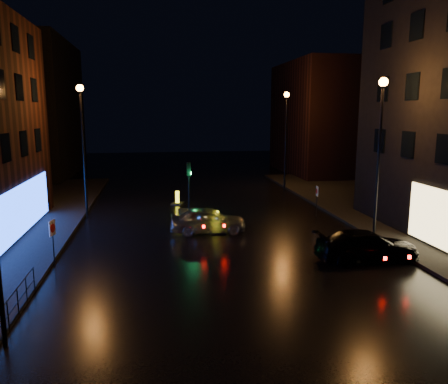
{
  "coord_description": "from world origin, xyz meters",
  "views": [
    {
      "loc": [
        -3.36,
        -14.48,
        6.71
      ],
      "look_at": [
        -0.03,
        6.52,
        2.8
      ],
      "focal_mm": 35.0,
      "sensor_mm": 36.0,
      "label": 1
    }
  ],
  "objects_px": {
    "silver_hatchback": "(208,220)",
    "traffic_signal": "(189,206)",
    "road_sign_left": "(52,232)",
    "dark_sedan": "(367,246)",
    "bollard_near": "(216,227)",
    "road_sign_right": "(317,194)",
    "bollard_far": "(177,201)"
  },
  "relations": [
    {
      "from": "silver_hatchback",
      "to": "traffic_signal",
      "type": "bearing_deg",
      "value": 10.67
    },
    {
      "from": "road_sign_left",
      "to": "silver_hatchback",
      "type": "bearing_deg",
      "value": 45.61
    },
    {
      "from": "dark_sedan",
      "to": "bollard_near",
      "type": "relative_size",
      "value": 3.31
    },
    {
      "from": "dark_sedan",
      "to": "bollard_near",
      "type": "distance_m",
      "value": 8.6
    },
    {
      "from": "bollard_near",
      "to": "road_sign_right",
      "type": "distance_m",
      "value": 7.48
    },
    {
      "from": "road_sign_right",
      "to": "road_sign_left",
      "type": "bearing_deg",
      "value": 33.98
    },
    {
      "from": "traffic_signal",
      "to": "road_sign_left",
      "type": "height_order",
      "value": "traffic_signal"
    },
    {
      "from": "dark_sedan",
      "to": "bollard_near",
      "type": "xyz_separation_m",
      "value": [
        -6.14,
        6.01,
        -0.43
      ]
    },
    {
      "from": "silver_hatchback",
      "to": "road_sign_right",
      "type": "xyz_separation_m",
      "value": [
        7.42,
        2.66,
        0.78
      ]
    },
    {
      "from": "traffic_signal",
      "to": "road_sign_left",
      "type": "bearing_deg",
      "value": -126.11
    },
    {
      "from": "dark_sedan",
      "to": "road_sign_right",
      "type": "bearing_deg",
      "value": -5.57
    },
    {
      "from": "dark_sedan",
      "to": "road_sign_left",
      "type": "bearing_deg",
      "value": 83.97
    },
    {
      "from": "dark_sedan",
      "to": "road_sign_right",
      "type": "distance_m",
      "value": 8.56
    },
    {
      "from": "silver_hatchback",
      "to": "bollard_far",
      "type": "bearing_deg",
      "value": 11.77
    },
    {
      "from": "road_sign_left",
      "to": "road_sign_right",
      "type": "height_order",
      "value": "road_sign_left"
    },
    {
      "from": "silver_hatchback",
      "to": "dark_sedan",
      "type": "relative_size",
      "value": 0.9
    },
    {
      "from": "dark_sedan",
      "to": "road_sign_right",
      "type": "xyz_separation_m",
      "value": [
        0.8,
        8.48,
        0.81
      ]
    },
    {
      "from": "bollard_near",
      "to": "road_sign_left",
      "type": "xyz_separation_m",
      "value": [
        -7.83,
        -4.57,
        1.3
      ]
    },
    {
      "from": "traffic_signal",
      "to": "road_sign_right",
      "type": "relative_size",
      "value": 1.72
    },
    {
      "from": "traffic_signal",
      "to": "bollard_near",
      "type": "xyz_separation_m",
      "value": [
        1.16,
        -4.59,
        -0.25
      ]
    },
    {
      "from": "road_sign_right",
      "to": "bollard_far",
      "type": "bearing_deg",
      "value": -23.07
    },
    {
      "from": "silver_hatchback",
      "to": "road_sign_left",
      "type": "bearing_deg",
      "value": 123.28
    },
    {
      "from": "road_sign_left",
      "to": "road_sign_right",
      "type": "relative_size",
      "value": 1.04
    },
    {
      "from": "dark_sedan",
      "to": "bollard_far",
      "type": "distance_m",
      "value": 15.95
    },
    {
      "from": "traffic_signal",
      "to": "road_sign_right",
      "type": "bearing_deg",
      "value": -14.62
    },
    {
      "from": "traffic_signal",
      "to": "bollard_far",
      "type": "relative_size",
      "value": 2.68
    },
    {
      "from": "bollard_far",
      "to": "road_sign_left",
      "type": "relative_size",
      "value": 0.62
    },
    {
      "from": "traffic_signal",
      "to": "dark_sedan",
      "type": "relative_size",
      "value": 0.73
    },
    {
      "from": "dark_sedan",
      "to": "bollard_far",
      "type": "xyz_separation_m",
      "value": [
        -7.92,
        13.84,
        -0.47
      ]
    },
    {
      "from": "bollard_near",
      "to": "road_sign_left",
      "type": "distance_m",
      "value": 9.16
    },
    {
      "from": "traffic_signal",
      "to": "bollard_near",
      "type": "height_order",
      "value": "traffic_signal"
    },
    {
      "from": "bollard_far",
      "to": "road_sign_left",
      "type": "height_order",
      "value": "road_sign_left"
    }
  ]
}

